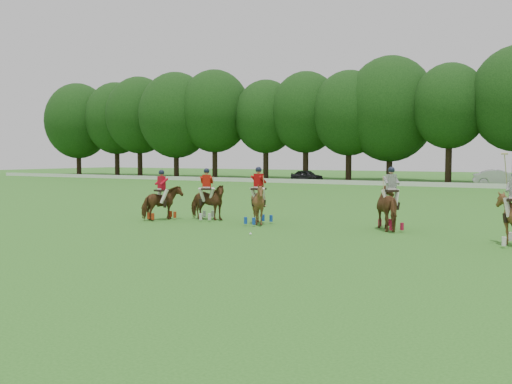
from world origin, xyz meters
The scene contains 10 objects.
ground centered at (0.00, 0.00, 0.00)m, with size 180.00×180.00×0.00m, color #2B681D.
tree_line centered at (0.26, 48.05, 8.23)m, with size 117.98×14.32×14.75m.
boundary_rail centered at (0.00, 38.00, 0.22)m, with size 120.00×0.10×0.44m, color white.
car_left centered at (-14.37, 42.50, 0.65)m, with size 1.53×3.81×1.30m, color black.
car_mid centered at (5.72, 42.50, 0.79)m, with size 1.66×4.77×1.57m, color #AFAEB4.
polo_red_a centered at (-4.12, 3.93, 0.81)m, with size 1.43×2.01×2.26m.
polo_red_b centered at (-2.34, 4.90, 0.84)m, with size 2.06×1.96×2.33m.
polo_red_c centered at (0.50, 4.59, 0.89)m, with size 1.56×1.72×2.43m.
polo_stripe_a centered at (5.85, 5.57, 0.91)m, with size 2.00×2.26×2.46m.
polo_ball centered at (1.80, 1.65, 0.04)m, with size 0.09×0.09×0.09m, color white.
Camera 1 is at (12.08, -16.23, 2.90)m, focal length 40.00 mm.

